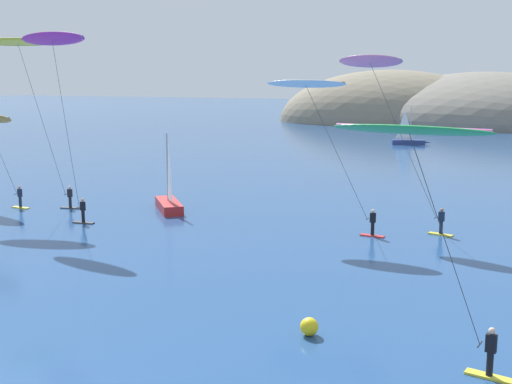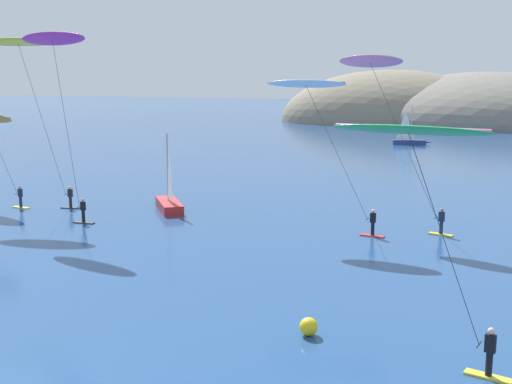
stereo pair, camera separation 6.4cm
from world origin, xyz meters
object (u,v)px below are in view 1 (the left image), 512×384
at_px(kitesurfer_yellow, 21,51).
at_px(kitesurfer_pink, 377,76).
at_px(kitesurfer_green, 416,149).
at_px(marker_buoy, 309,327).
at_px(sailboat_near, 168,201).
at_px(kitesurfer_magenta, 54,52).
at_px(kitesurfer_white, 311,94).
at_px(sailboat_far, 410,140).

xyz_separation_m(kitesurfer_yellow, kitesurfer_pink, (25.09, 5.50, -1.82)).
xyz_separation_m(kitesurfer_green, marker_buoy, (-3.79, 0.38, -6.92)).
relative_size(sailboat_near, marker_buoy, 8.14).
bearing_deg(kitesurfer_pink, kitesurfer_magenta, -157.96).
bearing_deg(kitesurfer_green, kitesurfer_white, 121.27).
relative_size(kitesurfer_yellow, kitesurfer_pink, 1.13).
distance_m(kitesurfer_magenta, marker_buoy, 27.77).
bearing_deg(kitesurfer_green, marker_buoy, 174.31).
distance_m(kitesurfer_yellow, marker_buoy, 33.45).
bearing_deg(kitesurfer_magenta, kitesurfer_pink, 22.04).
bearing_deg(kitesurfer_magenta, kitesurfer_white, 15.89).
bearing_deg(sailboat_far, kitesurfer_green, -77.54).
bearing_deg(marker_buoy, kitesurfer_pink, 98.98).
height_order(sailboat_far, marker_buoy, sailboat_far).
bearing_deg(kitesurfer_yellow, kitesurfer_green, -24.34).
relative_size(kitesurfer_yellow, marker_buoy, 18.01).
height_order(kitesurfer_magenta, kitesurfer_pink, kitesurfer_magenta).
xyz_separation_m(sailboat_near, kitesurfer_green, (21.93, -18.19, 6.63)).
height_order(kitesurfer_yellow, kitesurfer_magenta, kitesurfer_magenta).
height_order(kitesurfer_green, kitesurfer_pink, kitesurfer_pink).
bearing_deg(kitesurfer_green, sailboat_near, 140.32).
bearing_deg(kitesurfer_green, kitesurfer_magenta, 155.59).
xyz_separation_m(kitesurfer_yellow, marker_buoy, (28.18, -14.08, -11.23)).
height_order(kitesurfer_green, marker_buoy, kitesurfer_green).
bearing_deg(sailboat_far, kitesurfer_white, -83.69).
bearing_deg(marker_buoy, kitesurfer_green, -5.69).
bearing_deg(sailboat_far, kitesurfer_yellow, -104.23).
bearing_deg(kitesurfer_green, sailboat_far, 102.46).
distance_m(kitesurfer_magenta, kitesurfer_green, 29.37).
bearing_deg(kitesurfer_white, kitesurfer_magenta, -164.11).
bearing_deg(sailboat_near, kitesurfer_green, -39.68).
relative_size(sailboat_near, kitesurfer_white, 0.59).
bearing_deg(kitesurfer_green, kitesurfer_pink, 109.04).
distance_m(kitesurfer_yellow, kitesurfer_green, 35.35).
height_order(sailboat_near, sailboat_far, same).
bearing_deg(marker_buoy, sailboat_near, 135.52).
xyz_separation_m(kitesurfer_magenta, kitesurfer_pink, (19.60, 7.94, -1.58)).
distance_m(sailboat_near, kitesurfer_green, 29.26).
height_order(kitesurfer_white, kitesurfer_pink, kitesurfer_pink).
relative_size(sailboat_far, kitesurfer_yellow, 0.46).
bearing_deg(kitesurfer_white, kitesurfer_pink, 45.31).
xyz_separation_m(sailboat_near, kitesurfer_pink, (15.04, 1.76, 9.12)).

